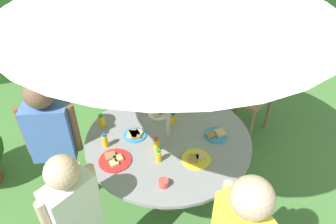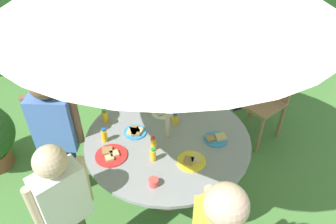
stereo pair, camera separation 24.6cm
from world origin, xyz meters
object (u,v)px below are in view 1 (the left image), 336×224
juice_bottle_center_back (173,118)px  cup_near (164,183)px  juice_bottle_front_edge (105,141)px  garden_table (168,147)px  juice_bottle_near_right (156,144)px  juice_bottle_mid_left (158,156)px  cup_far (167,94)px  plate_back_edge (158,113)px  juice_bottle_far_left (102,121)px  child_in_white_shirt (73,208)px  dome_tent (182,22)px  child_in_blue_shirt (51,132)px  wooden_chair (253,84)px  plate_far_right (216,134)px  snack_bowl (185,100)px  plate_center_front (135,134)px  plate_mid_right (196,159)px  plate_near_left (115,160)px  child_in_pink_shirt (128,72)px

juice_bottle_center_back → cup_near: juice_bottle_center_back is taller
juice_bottle_front_edge → garden_table: bearing=-6.4°
garden_table → juice_bottle_near_right: 0.25m
juice_bottle_mid_left → cup_far: juice_bottle_mid_left is taller
garden_table → cup_near: (-0.20, -0.47, 0.14)m
plate_back_edge → juice_bottle_far_left: juice_bottle_far_left is taller
child_in_white_shirt → juice_bottle_mid_left: bearing=-9.6°
plate_back_edge → juice_bottle_front_edge: bearing=-153.2°
juice_bottle_center_back → dome_tent: bearing=66.8°
child_in_blue_shirt → juice_bottle_far_left: child_in_blue_shirt is taller
wooden_chair → plate_far_right: size_ratio=5.41×
plate_far_right → juice_bottle_far_left: 0.98m
wooden_chair → child_in_white_shirt: bearing=-88.7°
snack_bowl → child_in_white_shirt: bearing=-141.2°
juice_bottle_center_back → plate_center_front: bearing=-170.6°
dome_tent → cup_far: (-0.77, -1.60, -0.05)m
plate_mid_right → plate_near_left: bearing=162.2°
juice_bottle_front_edge → cup_near: 0.62m
plate_mid_right → plate_far_right: 0.33m
garden_table → child_in_white_shirt: size_ratio=1.14×
garden_table → snack_bowl: 0.53m
plate_back_edge → juice_bottle_front_edge: 0.60m
child_in_blue_shirt → plate_center_front: 0.67m
dome_tent → child_in_white_shirt: size_ratio=2.22×
juice_bottle_near_right → juice_bottle_mid_left: 0.12m
garden_table → juice_bottle_center_back: (0.10, 0.16, 0.17)m
plate_back_edge → cup_far: size_ratio=3.04×
plate_back_edge → snack_bowl: bearing=15.2°
child_in_blue_shirt → cup_far: 1.14m
garden_table → juice_bottle_center_back: 0.25m
plate_near_left → plate_mid_right: bearing=-17.8°
plate_back_edge → cup_near: cup_near is taller
child_in_blue_shirt → child_in_pink_shirt: bearing=56.0°
cup_far → plate_near_left: bearing=-134.0°
garden_table → juice_bottle_front_edge: bearing=173.6°
garden_table → cup_far: size_ratio=20.71×
juice_bottle_near_right → child_in_white_shirt: bearing=-150.8°
plate_far_right → juice_bottle_center_back: bearing=135.0°
plate_mid_right → juice_bottle_center_back: bearing=92.0°
child_in_blue_shirt → plate_back_edge: 0.93m
child_in_white_shirt → plate_back_edge: bearing=13.4°
wooden_chair → juice_bottle_front_edge: size_ratio=8.23×
child_in_blue_shirt → snack_bowl: 1.22m
juice_bottle_near_right → juice_bottle_mid_left: (-0.02, -0.12, -0.00)m
juice_bottle_near_right → plate_center_front: bearing=118.7°
child_in_pink_shirt → juice_bottle_near_right: bearing=-8.3°
dome_tent → snack_bowl: bearing=-126.2°
wooden_chair → plate_center_front: size_ratio=5.57×
wooden_chair → plate_back_edge: wooden_chair is taller
child_in_blue_shirt → plate_center_front: (0.64, -0.13, -0.11)m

